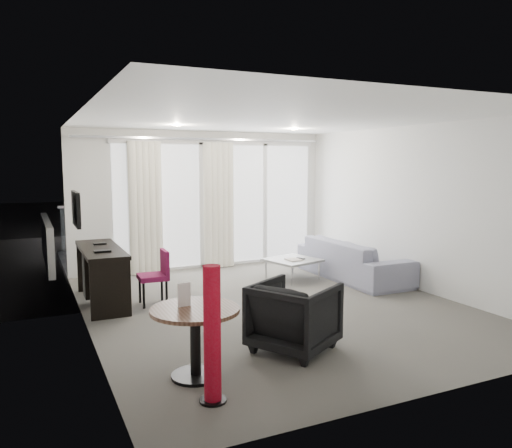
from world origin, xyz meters
name	(u,v)px	position (x,y,z in m)	size (l,w,h in m)	color
floor	(274,306)	(0.00, 0.00, 0.00)	(5.00, 6.00, 0.00)	#54514A
ceiling	(275,118)	(0.00, 0.00, 2.60)	(5.00, 6.00, 0.00)	white
wall_left	(84,224)	(-2.50, 0.00, 1.30)	(0.00, 6.00, 2.60)	silver
wall_right	(414,208)	(2.50, 0.00, 1.30)	(0.00, 6.00, 2.60)	silver
wall_front	(437,247)	(0.00, -3.00, 1.30)	(5.00, 0.00, 2.60)	silver
window_panel	(218,205)	(0.30, 2.98, 1.20)	(4.00, 0.02, 2.38)	white
window_frame	(219,205)	(0.30, 2.97, 1.20)	(4.10, 0.06, 2.44)	white
curtain_left	(146,208)	(-1.15, 2.82, 1.20)	(0.60, 0.20, 2.38)	white
curtain_right	(219,205)	(0.25, 2.82, 1.20)	(0.60, 0.20, 2.38)	white
curtain_track	(206,139)	(0.00, 2.82, 2.45)	(4.80, 0.04, 0.04)	#B2B2B7
downlight_a	(177,125)	(-0.90, 1.60, 2.59)	(0.12, 0.12, 0.02)	#FFE0B2
downlight_b	(294,129)	(1.20, 1.60, 2.59)	(0.12, 0.12, 0.02)	#FFE0B2
desk	(102,276)	(-2.17, 1.19, 0.40)	(0.53, 1.71, 0.80)	black
tv	(76,209)	(-2.46, 1.45, 1.35)	(0.05, 0.80, 0.50)	black
desk_chair	(153,278)	(-1.52, 0.81, 0.39)	(0.42, 0.40, 0.78)	maroon
round_table	(195,343)	(-1.73, -1.78, 0.33)	(0.84, 0.84, 0.67)	#503323
menu_card	(184,301)	(-1.81, -1.69, 0.72)	(0.12, 0.02, 0.23)	white
red_lamp	(212,335)	(-1.76, -2.31, 0.59)	(0.23, 0.23, 1.17)	maroon
tub_armchair	(294,316)	(-0.56, -1.57, 0.37)	(0.79, 0.82, 0.74)	black
coffee_table	(292,269)	(1.03, 1.32, 0.18)	(0.79, 0.79, 0.36)	gray
remote	(301,259)	(1.17, 1.28, 0.36)	(0.05, 0.16, 0.02)	black
magazine	(294,260)	(1.01, 1.24, 0.36)	(0.21, 0.27, 0.02)	gray
sofa	(353,259)	(2.03, 0.95, 0.34)	(2.31, 0.90, 0.68)	gray
terrace_slab	(195,255)	(0.30, 4.50, -0.06)	(5.60, 3.00, 0.12)	#4D4D50
rattan_chair_a	(207,237)	(0.54, 4.38, 0.37)	(0.51, 0.51, 0.74)	brown
rattan_chair_b	(242,228)	(1.71, 5.12, 0.42)	(0.57, 0.57, 0.84)	brown
rattan_table	(245,240)	(1.35, 4.08, 0.28)	(0.56, 0.56, 0.56)	brown
balustrade	(177,224)	(0.30, 5.95, 0.50)	(5.50, 0.06, 1.05)	#B2B2B7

